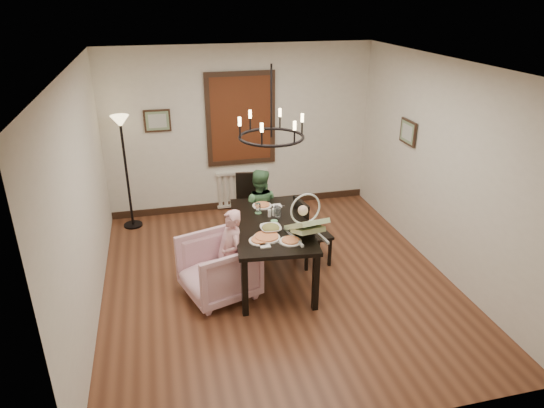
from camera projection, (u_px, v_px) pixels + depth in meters
name	position (u px, v px, depth m)	size (l,w,h in m)	color
room_shell	(270.00, 172.00, 6.25)	(4.51, 5.00, 2.81)	brown
dining_table	(271.00, 229.00, 6.28)	(1.14, 1.80, 0.80)	black
chair_far	(252.00, 210.00, 7.29)	(0.47, 0.47, 1.06)	black
chair_right	(313.00, 231.00, 6.73)	(0.44, 0.44, 0.99)	black
armchair	(218.00, 268.00, 6.03)	(0.83, 0.85, 0.78)	beige
elderly_woman	(232.00, 261.00, 5.99)	(0.35, 0.23, 0.97)	#E3A0A2
seated_man	(259.00, 216.00, 7.15)	(0.50, 0.39, 1.02)	#457448
baby_bouncer	(306.00, 223.00, 5.83)	(0.42, 0.58, 0.38)	#B9D190
salad_bowl	(271.00, 228.00, 6.02)	(0.32, 0.32, 0.08)	white
pizza_platter	(267.00, 237.00, 5.85)	(0.33, 0.33, 0.04)	tan
drinking_glass	(278.00, 212.00, 6.37)	(0.08, 0.08, 0.16)	silver
window_blinds	(241.00, 119.00, 8.03)	(1.00, 0.03, 1.40)	#5D2012
radiator	(242.00, 189.00, 8.55)	(0.92, 0.12, 0.62)	silver
picture_back	(157.00, 121.00, 7.73)	(0.42, 0.03, 0.36)	black
picture_right	(408.00, 132.00, 7.10)	(0.42, 0.03, 0.36)	black
floor_lamp	(127.00, 174.00, 7.63)	(0.30, 0.30, 1.80)	black
chandelier	(271.00, 137.00, 5.78)	(0.80, 0.80, 0.04)	black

